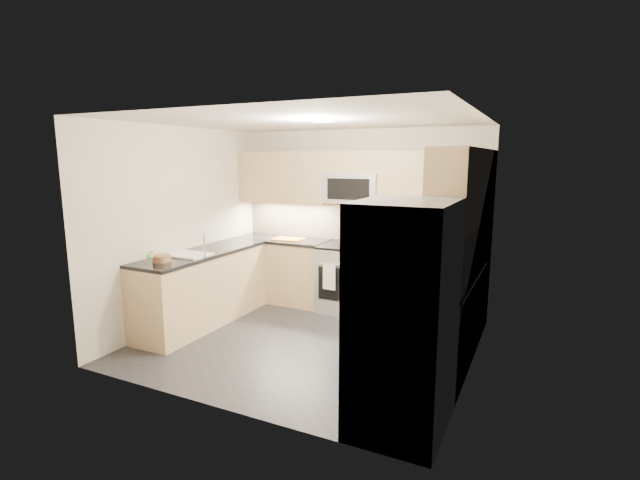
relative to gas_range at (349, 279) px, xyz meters
The scene contains 37 objects.
floor 1.35m from the gas_range, 90.00° to the right, with size 3.60×3.20×0.00m, color #26262B.
ceiling 2.41m from the gas_range, 90.00° to the right, with size 3.60×3.20×0.02m, color beige.
wall_back 0.86m from the gas_range, 90.00° to the left, with size 3.60×0.02×2.50m, color #BBB3A3.
wall_front 2.98m from the gas_range, 90.00° to the right, with size 3.60×0.02×2.50m, color #BBB3A3.
wall_left 2.34m from the gas_range, 144.69° to the right, with size 0.02×3.20×2.50m, color #BBB3A3.
wall_right 2.34m from the gas_range, 35.31° to the right, with size 0.02×3.20×2.50m, color #BBB3A3.
base_cab_back_left 1.09m from the gas_range, behind, with size 1.42×0.60×0.90m, color tan.
base_cab_back_right 1.09m from the gas_range, ahead, with size 1.42×0.60×0.90m, color tan.
base_cab_right 1.88m from the gas_range, 36.87° to the right, with size 0.60×1.70×0.90m, color tan.
base_cab_peninsula 1.97m from the gas_range, 139.64° to the right, with size 0.60×2.00×0.90m, color tan.
countertop_back_left 1.19m from the gas_range, behind, with size 1.42×0.63×0.04m, color black.
countertop_back_right 1.19m from the gas_range, ahead, with size 1.42×0.63×0.04m, color black.
countertop_right 1.93m from the gas_range, 36.87° to the right, with size 0.63×1.70×0.04m, color black.
countertop_peninsula 2.02m from the gas_range, 139.64° to the right, with size 0.63×2.00×0.04m, color black.
upper_cab_back 1.38m from the gas_range, 90.00° to the left, with size 3.60×0.35×0.75m, color tan.
upper_cab_right 2.35m from the gas_range, 31.61° to the right, with size 0.35×1.95×0.75m, color tan.
backsplash_back 0.81m from the gas_range, 90.00° to the left, with size 3.60×0.01×0.51m, color tan.
backsplash_right 2.11m from the gas_range, 24.68° to the right, with size 0.01×2.30×0.51m, color tan.
gas_range is the anchor object (origin of this frame).
range_cooktop 0.46m from the gas_range, ahead, with size 0.76×0.65×0.03m, color black.
oven_door_glass 0.33m from the gas_range, 90.00° to the right, with size 0.62×0.02×0.45m, color black.
oven_handle 0.44m from the gas_range, 90.00° to the right, with size 0.02×0.02×0.60m, color #B2B5BA.
microwave 1.25m from the gas_range, 90.00° to the left, with size 0.76×0.40×0.40m, color #ADAEB5.
microwave_door 1.25m from the gas_range, 90.00° to the right, with size 0.60×0.01×0.28m, color black.
refrigerator 2.86m from the gas_range, 59.12° to the right, with size 0.70×0.90×1.80m, color #95979D.
fridge_handle_left 2.86m from the gas_range, 67.48° to the right, with size 0.02×0.02×1.20m, color #B2B5BA.
fridge_handle_right 2.54m from the gas_range, 64.31° to the right, with size 0.02×0.02×1.20m, color #B2B5BA.
sink_basin 2.18m from the gas_range, 134.53° to the right, with size 0.52×0.38×0.16m, color white.
faucet 2.06m from the gas_range, 129.12° to the right, with size 0.03×0.03×0.28m, color silver.
utensil_bowl 1.34m from the gas_range, ahead, with size 0.25×0.25×0.14m, color #5CA446.
cutting_board 1.08m from the gas_range, behind, with size 0.43×0.30×0.01m, color #C16812.
fruit_basket 2.51m from the gas_range, 128.18° to the right, with size 0.21×0.21×0.08m, color #895F40.
fruit_apple 2.65m from the gas_range, 125.86° to the right, with size 0.07×0.07×0.07m, color red.
fruit_pear 2.67m from the gas_range, 124.12° to the right, with size 0.07×0.07×0.07m, color #4CB250.
dish_towel_check 0.41m from the gas_range, 110.16° to the right, with size 0.18×0.01×0.34m, color white.
dish_towel_blue 0.40m from the gas_range, 71.25° to the right, with size 0.17×0.01×0.32m, color #2D507D.
fruit_orange 2.64m from the gas_range, 125.35° to the right, with size 0.06×0.06×0.06m, color #D44F17.
Camera 1 is at (2.36, -4.50, 2.11)m, focal length 26.00 mm.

